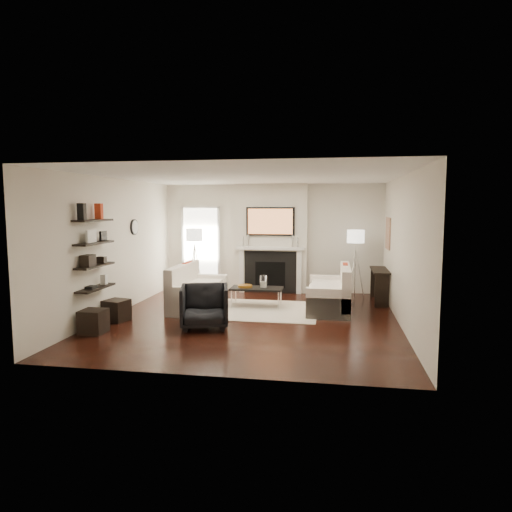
% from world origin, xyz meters
% --- Properties ---
extents(room_envelope, '(6.00, 6.00, 6.00)m').
position_xyz_m(room_envelope, '(0.00, 0.00, 1.35)').
color(room_envelope, black).
rests_on(room_envelope, ground).
extents(chimney_breast, '(1.80, 0.25, 2.70)m').
position_xyz_m(chimney_breast, '(0.00, 2.88, 1.35)').
color(chimney_breast, silver).
rests_on(chimney_breast, floor).
extents(fireplace_surround, '(1.30, 0.02, 1.04)m').
position_xyz_m(fireplace_surround, '(0.00, 2.74, 0.52)').
color(fireplace_surround, black).
rests_on(fireplace_surround, floor).
extents(firebox, '(0.75, 0.02, 0.65)m').
position_xyz_m(firebox, '(0.00, 2.73, 0.45)').
color(firebox, black).
rests_on(firebox, floor).
extents(mantel_pilaster_l, '(0.12, 0.08, 1.10)m').
position_xyz_m(mantel_pilaster_l, '(-0.72, 2.71, 0.55)').
color(mantel_pilaster_l, white).
rests_on(mantel_pilaster_l, floor).
extents(mantel_pilaster_r, '(0.12, 0.08, 1.10)m').
position_xyz_m(mantel_pilaster_r, '(0.72, 2.71, 0.55)').
color(mantel_pilaster_r, white).
rests_on(mantel_pilaster_r, floor).
extents(mantel_shelf, '(1.70, 0.18, 0.07)m').
position_xyz_m(mantel_shelf, '(0.00, 2.69, 1.12)').
color(mantel_shelf, white).
rests_on(mantel_shelf, chimney_breast).
extents(tv_body, '(1.20, 0.06, 0.70)m').
position_xyz_m(tv_body, '(0.00, 2.71, 1.78)').
color(tv_body, black).
rests_on(tv_body, chimney_breast).
extents(tv_screen, '(1.10, 0.00, 0.62)m').
position_xyz_m(tv_screen, '(0.00, 2.68, 1.78)').
color(tv_screen, '#BF723F').
rests_on(tv_screen, tv_body).
extents(candlestick_l_tall, '(0.04, 0.04, 0.30)m').
position_xyz_m(candlestick_l_tall, '(-0.55, 2.70, 1.30)').
color(candlestick_l_tall, silver).
rests_on(candlestick_l_tall, mantel_shelf).
extents(candlestick_l_short, '(0.04, 0.04, 0.24)m').
position_xyz_m(candlestick_l_short, '(-0.68, 2.70, 1.27)').
color(candlestick_l_short, silver).
rests_on(candlestick_l_short, mantel_shelf).
extents(candlestick_r_tall, '(0.04, 0.04, 0.30)m').
position_xyz_m(candlestick_r_tall, '(0.55, 2.70, 1.30)').
color(candlestick_r_tall, silver).
rests_on(candlestick_r_tall, mantel_shelf).
extents(candlestick_r_short, '(0.04, 0.04, 0.24)m').
position_xyz_m(candlestick_r_short, '(0.68, 2.70, 1.27)').
color(candlestick_r_short, silver).
rests_on(candlestick_r_short, mantel_shelf).
extents(hallway_panel, '(0.90, 0.02, 2.10)m').
position_xyz_m(hallway_panel, '(-1.85, 2.98, 1.05)').
color(hallway_panel, white).
rests_on(hallway_panel, floor).
extents(door_trim_l, '(0.06, 0.06, 2.16)m').
position_xyz_m(door_trim_l, '(-2.33, 2.96, 1.05)').
color(door_trim_l, white).
rests_on(door_trim_l, floor).
extents(door_trim_r, '(0.06, 0.06, 2.16)m').
position_xyz_m(door_trim_r, '(-1.37, 2.96, 1.05)').
color(door_trim_r, white).
rests_on(door_trim_r, floor).
extents(door_trim_top, '(1.02, 0.06, 0.06)m').
position_xyz_m(door_trim_top, '(-1.85, 2.96, 2.13)').
color(door_trim_top, white).
rests_on(door_trim_top, wall_back).
extents(rug, '(2.60, 2.00, 0.01)m').
position_xyz_m(rug, '(-0.06, 0.76, 0.01)').
color(rug, beige).
rests_on(rug, floor).
extents(loveseat_left_base, '(0.85, 1.80, 0.42)m').
position_xyz_m(loveseat_left_base, '(-1.26, 0.74, 0.21)').
color(loveseat_left_base, white).
rests_on(loveseat_left_base, floor).
extents(loveseat_left_back, '(0.18, 1.80, 0.80)m').
position_xyz_m(loveseat_left_back, '(-1.59, 0.74, 0.53)').
color(loveseat_left_back, white).
rests_on(loveseat_left_back, floor).
extents(loveseat_left_arm_n, '(0.85, 0.18, 0.60)m').
position_xyz_m(loveseat_left_arm_n, '(-1.26, -0.07, 0.30)').
color(loveseat_left_arm_n, white).
rests_on(loveseat_left_arm_n, floor).
extents(loveseat_left_arm_s, '(0.85, 0.18, 0.60)m').
position_xyz_m(loveseat_left_arm_s, '(-1.26, 1.55, 0.30)').
color(loveseat_left_arm_s, white).
rests_on(loveseat_left_arm_s, floor).
extents(loveseat_left_cushion, '(0.63, 1.44, 0.10)m').
position_xyz_m(loveseat_left_cushion, '(-1.21, 0.74, 0.47)').
color(loveseat_left_cushion, white).
rests_on(loveseat_left_cushion, loveseat_left_base).
extents(pillow_left_orange, '(0.10, 0.42, 0.42)m').
position_xyz_m(pillow_left_orange, '(-1.59, 1.04, 0.73)').
color(pillow_left_orange, red).
rests_on(pillow_left_orange, loveseat_left_cushion).
extents(pillow_left_charcoal, '(0.10, 0.40, 0.40)m').
position_xyz_m(pillow_left_charcoal, '(-1.59, 0.44, 0.72)').
color(pillow_left_charcoal, black).
rests_on(pillow_left_charcoal, loveseat_left_cushion).
extents(loveseat_right_base, '(0.85, 1.80, 0.42)m').
position_xyz_m(loveseat_right_base, '(1.46, 1.04, 0.21)').
color(loveseat_right_base, white).
rests_on(loveseat_right_base, floor).
extents(loveseat_right_back, '(0.18, 1.80, 0.80)m').
position_xyz_m(loveseat_right_back, '(1.79, 1.04, 0.53)').
color(loveseat_right_back, white).
rests_on(loveseat_right_back, floor).
extents(loveseat_right_arm_n, '(0.85, 0.18, 0.60)m').
position_xyz_m(loveseat_right_arm_n, '(1.46, 0.23, 0.30)').
color(loveseat_right_arm_n, white).
rests_on(loveseat_right_arm_n, floor).
extents(loveseat_right_arm_s, '(0.85, 0.18, 0.60)m').
position_xyz_m(loveseat_right_arm_s, '(1.46, 1.85, 0.30)').
color(loveseat_right_arm_s, white).
rests_on(loveseat_right_arm_s, floor).
extents(loveseat_right_cushion, '(0.63, 1.44, 0.10)m').
position_xyz_m(loveseat_right_cushion, '(1.41, 1.04, 0.47)').
color(loveseat_right_cushion, white).
rests_on(loveseat_right_cushion, loveseat_right_base).
extents(pillow_right_orange, '(0.10, 0.42, 0.42)m').
position_xyz_m(pillow_right_orange, '(1.79, 1.34, 0.73)').
color(pillow_right_orange, red).
rests_on(pillow_right_orange, loveseat_right_cushion).
extents(pillow_right_charcoal, '(0.10, 0.40, 0.40)m').
position_xyz_m(pillow_right_charcoal, '(1.79, 0.74, 0.72)').
color(pillow_right_charcoal, black).
rests_on(pillow_right_charcoal, loveseat_right_cushion).
extents(coffee_table, '(1.10, 0.55, 0.04)m').
position_xyz_m(coffee_table, '(-0.07, 1.07, 0.40)').
color(coffee_table, black).
rests_on(coffee_table, floor).
extents(coffee_leg_nw, '(0.02, 0.02, 0.38)m').
position_xyz_m(coffee_leg_nw, '(-0.57, 0.85, 0.19)').
color(coffee_leg_nw, silver).
rests_on(coffee_leg_nw, floor).
extents(coffee_leg_ne, '(0.02, 0.02, 0.38)m').
position_xyz_m(coffee_leg_ne, '(0.43, 0.85, 0.19)').
color(coffee_leg_ne, silver).
rests_on(coffee_leg_ne, floor).
extents(coffee_leg_sw, '(0.02, 0.02, 0.38)m').
position_xyz_m(coffee_leg_sw, '(-0.57, 1.29, 0.19)').
color(coffee_leg_sw, silver).
rests_on(coffee_leg_sw, floor).
extents(coffee_leg_se, '(0.02, 0.02, 0.38)m').
position_xyz_m(coffee_leg_se, '(0.43, 1.29, 0.19)').
color(coffee_leg_se, silver).
rests_on(coffee_leg_se, floor).
extents(hurricane_glass, '(0.15, 0.15, 0.26)m').
position_xyz_m(hurricane_glass, '(0.08, 1.07, 0.56)').
color(hurricane_glass, white).
rests_on(hurricane_glass, coffee_table).
extents(hurricane_candle, '(0.09, 0.09, 0.13)m').
position_xyz_m(hurricane_candle, '(0.08, 1.07, 0.50)').
color(hurricane_candle, white).
rests_on(hurricane_candle, coffee_table).
extents(copper_bowl, '(0.31, 0.31, 0.05)m').
position_xyz_m(copper_bowl, '(-0.32, 1.07, 0.45)').
color(copper_bowl, '#A4651B').
rests_on(copper_bowl, coffee_table).
extents(armchair, '(0.99, 0.95, 0.84)m').
position_xyz_m(armchair, '(-0.70, -0.75, 0.42)').
color(armchair, black).
rests_on(armchair, floor).
extents(lamp_left_post, '(0.02, 0.02, 1.20)m').
position_xyz_m(lamp_left_post, '(-1.85, 2.41, 0.60)').
color(lamp_left_post, silver).
rests_on(lamp_left_post, floor).
extents(lamp_left_shade, '(0.40, 0.40, 0.30)m').
position_xyz_m(lamp_left_shade, '(-1.85, 2.41, 1.45)').
color(lamp_left_shade, white).
rests_on(lamp_left_shade, lamp_left_post).
extents(lamp_left_leg_a, '(0.25, 0.02, 1.23)m').
position_xyz_m(lamp_left_leg_a, '(-1.74, 2.41, 0.60)').
color(lamp_left_leg_a, silver).
rests_on(lamp_left_leg_a, floor).
extents(lamp_left_leg_b, '(0.14, 0.22, 1.23)m').
position_xyz_m(lamp_left_leg_b, '(-1.91, 2.50, 0.60)').
color(lamp_left_leg_b, silver).
rests_on(lamp_left_leg_b, floor).
extents(lamp_left_leg_c, '(0.14, 0.22, 1.23)m').
position_xyz_m(lamp_left_leg_c, '(-1.91, 2.31, 0.60)').
color(lamp_left_leg_c, silver).
rests_on(lamp_left_leg_c, floor).
extents(lamp_right_post, '(0.02, 0.02, 1.20)m').
position_xyz_m(lamp_right_post, '(2.05, 2.45, 0.60)').
color(lamp_right_post, silver).
rests_on(lamp_right_post, floor).
extents(lamp_right_shade, '(0.40, 0.40, 0.30)m').
position_xyz_m(lamp_right_shade, '(2.05, 2.45, 1.45)').
color(lamp_right_shade, white).
rests_on(lamp_right_shade, lamp_right_post).
extents(lamp_right_leg_a, '(0.25, 0.02, 1.23)m').
position_xyz_m(lamp_right_leg_a, '(2.16, 2.45, 0.60)').
color(lamp_right_leg_a, silver).
rests_on(lamp_right_leg_a, floor).
extents(lamp_right_leg_b, '(0.14, 0.22, 1.23)m').
position_xyz_m(lamp_right_leg_b, '(2.00, 2.55, 0.60)').
color(lamp_right_leg_b, silver).
rests_on(lamp_right_leg_b, floor).
extents(lamp_right_leg_c, '(0.14, 0.22, 1.23)m').
position_xyz_m(lamp_right_leg_c, '(1.99, 2.36, 0.60)').
color(lamp_right_leg_c, silver).
rests_on(lamp_right_leg_c, floor).
extents(console_top, '(0.35, 1.20, 0.04)m').
position_xyz_m(console_top, '(2.57, 1.98, 0.73)').
color(console_top, black).
rests_on(console_top, floor).
extents(console_leg_n, '(0.30, 0.04, 0.71)m').
position_xyz_m(console_leg_n, '(2.57, 1.43, 0.35)').
color(console_leg_n, black).
rests_on(console_leg_n, floor).
extents(console_leg_s, '(0.30, 0.04, 0.71)m').
position_xyz_m(console_leg_s, '(2.57, 2.53, 0.35)').
color(console_leg_s, black).
rests_on(console_leg_s, floor).
extents(wall_art, '(0.03, 0.70, 0.70)m').
position_xyz_m(wall_art, '(2.73, 2.05, 1.55)').
color(wall_art, '#AA7755').
rests_on(wall_art, wall_right).
extents(shelf_bottom, '(0.25, 1.00, 0.03)m').
position_xyz_m(shelf_bottom, '(-2.62, -1.00, 0.70)').
color(shelf_bottom, black).
rests_on(shelf_bottom, wall_left).
extents(shelf_lower, '(0.25, 1.00, 0.04)m').
position_xyz_m(shelf_lower, '(-2.62, -1.00, 1.10)').
color(shelf_lower, black).
rests_on(shelf_lower, wall_left).
extents(shelf_upper, '(0.25, 1.00, 0.04)m').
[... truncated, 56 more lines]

